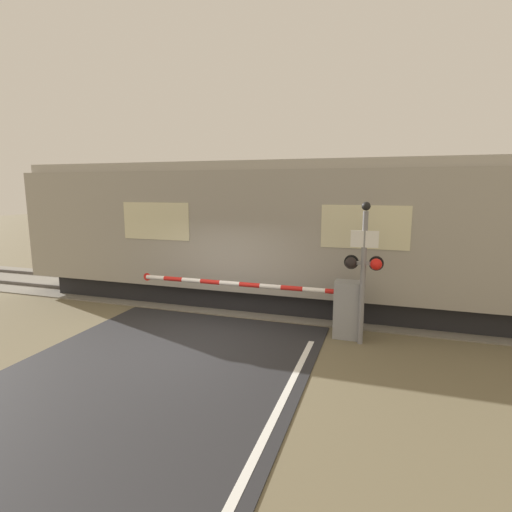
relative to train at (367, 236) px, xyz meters
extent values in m
plane|color=#6B6047|center=(-3.40, -3.68, -2.05)|extent=(80.00, 80.00, 0.00)
cube|color=slate|center=(-3.40, 0.00, -2.03)|extent=(36.00, 3.20, 0.03)
cube|color=#595451|center=(-3.40, -0.72, -1.97)|extent=(36.00, 0.08, 0.10)
cube|color=#595451|center=(-3.40, 0.72, -1.97)|extent=(36.00, 0.08, 0.10)
cube|color=black|center=(0.00, 0.00, -1.75)|extent=(18.48, 2.31, 0.60)
cube|color=#9E998E|center=(0.00, 0.00, 0.13)|extent=(20.08, 2.72, 3.16)
cube|color=#ADA89E|center=(0.00, 0.00, 1.83)|extent=(19.68, 2.50, 0.24)
cube|color=beige|center=(0.00, -1.37, 0.37)|extent=(2.01, 0.02, 1.01)
cube|color=beige|center=(-5.52, -1.37, 0.37)|extent=(2.01, 0.02, 1.01)
cube|color=gray|center=(-0.25, -2.13, -1.40)|extent=(0.60, 0.44, 1.28)
cylinder|color=gray|center=(-0.25, -2.13, -1.02)|extent=(0.16, 0.16, 0.18)
cylinder|color=red|center=(-0.50, -2.13, -1.02)|extent=(0.51, 0.11, 0.11)
cylinder|color=white|center=(-1.01, -2.13, -1.02)|extent=(0.51, 0.11, 0.11)
cylinder|color=red|center=(-1.53, -2.13, -1.02)|extent=(0.51, 0.11, 0.11)
cylinder|color=white|center=(-2.04, -2.13, -1.02)|extent=(0.51, 0.11, 0.11)
cylinder|color=red|center=(-2.55, -2.13, -1.02)|extent=(0.51, 0.11, 0.11)
cylinder|color=white|center=(-3.06, -2.13, -1.02)|extent=(0.51, 0.11, 0.11)
cylinder|color=red|center=(-3.58, -2.13, -1.02)|extent=(0.51, 0.11, 0.11)
cylinder|color=white|center=(-4.09, -2.13, -1.02)|extent=(0.51, 0.11, 0.11)
cylinder|color=red|center=(-4.60, -2.13, -1.02)|extent=(0.51, 0.11, 0.11)
cylinder|color=white|center=(-5.11, -2.13, -1.02)|extent=(0.51, 0.11, 0.11)
cylinder|color=red|center=(-5.37, -2.13, -1.02)|extent=(0.20, 0.02, 0.20)
cylinder|color=gray|center=(0.06, -2.42, -0.62)|extent=(0.11, 0.11, 2.84)
cube|color=gray|center=(0.06, -2.42, -0.28)|extent=(0.63, 0.07, 0.07)
sphere|color=black|center=(-0.20, -2.47, -0.28)|extent=(0.24, 0.24, 0.24)
sphere|color=red|center=(0.31, -2.47, -0.28)|extent=(0.24, 0.24, 0.24)
cylinder|color=black|center=(-0.20, -2.36, -0.28)|extent=(0.30, 0.06, 0.30)
cylinder|color=black|center=(0.31, -2.36, -0.28)|extent=(0.30, 0.06, 0.30)
cube|color=white|center=(0.06, -2.46, 0.23)|extent=(0.56, 0.02, 0.35)
sphere|color=black|center=(0.06, -2.42, 0.90)|extent=(0.18, 0.18, 0.18)
camera|label=1|loc=(0.45, -10.88, 1.27)|focal=28.00mm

